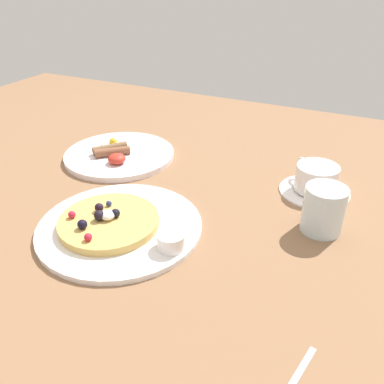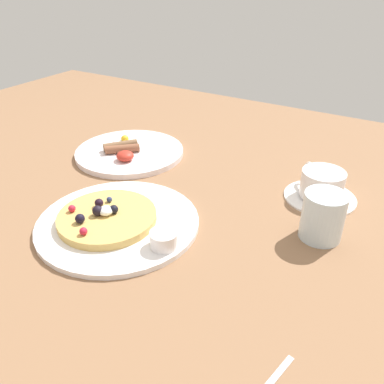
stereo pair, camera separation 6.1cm
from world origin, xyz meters
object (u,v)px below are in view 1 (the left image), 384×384
object	(u,v)px
breakfast_plate	(120,155)
coffee_saucer	(314,191)
syrup_ramekin	(171,241)
water_glass	(324,209)
pancake_plate	(120,226)
coffee_cup	(316,177)

from	to	relation	value
breakfast_plate	coffee_saucer	size ratio (longest dim) A/B	1.85
syrup_ramekin	water_glass	size ratio (longest dim) A/B	0.55
pancake_plate	coffee_saucer	world-z (taller)	pancake_plate
syrup_ramekin	breakfast_plate	bearing A→B (deg)	136.98
water_glass	pancake_plate	bearing A→B (deg)	-154.65
coffee_cup	coffee_saucer	bearing A→B (deg)	-44.96
pancake_plate	water_glass	xyz separation A→B (m)	(0.33, 0.16, 0.04)
syrup_ramekin	water_glass	bearing A→B (deg)	39.45
syrup_ramekin	coffee_cup	bearing A→B (deg)	60.16
pancake_plate	syrup_ramekin	distance (m)	0.12
syrup_ramekin	breakfast_plate	world-z (taller)	syrup_ramekin
pancake_plate	breakfast_plate	world-z (taller)	breakfast_plate
syrup_ramekin	coffee_saucer	size ratio (longest dim) A/B	0.33
coffee_saucer	coffee_cup	distance (m)	0.03
syrup_ramekin	coffee_cup	world-z (taller)	coffee_cup
coffee_saucer	water_glass	bearing A→B (deg)	-74.97
pancake_plate	syrup_ramekin	size ratio (longest dim) A/B	6.28
coffee_cup	syrup_ramekin	bearing A→B (deg)	-119.84
breakfast_plate	water_glass	distance (m)	0.52
breakfast_plate	coffee_cup	size ratio (longest dim) A/B	2.76
coffee_saucer	water_glass	distance (m)	0.14
syrup_ramekin	coffee_cup	distance (m)	0.36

